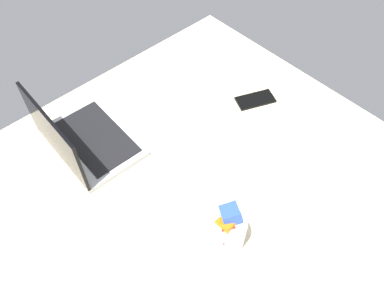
% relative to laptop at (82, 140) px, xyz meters
% --- Properties ---
extents(bed_mattress, '(1.80, 1.40, 0.18)m').
position_rel_laptop_xyz_m(bed_mattress, '(-0.63, -0.14, -0.13)').
color(bed_mattress, beige).
rests_on(bed_mattress, ground).
extents(laptop, '(0.34, 0.24, 0.23)m').
position_rel_laptop_xyz_m(laptop, '(0.00, 0.00, 0.00)').
color(laptop, '#B7BABC').
rests_on(laptop, bed_mattress).
extents(snack_cup, '(0.10, 0.10, 0.15)m').
position_rel_laptop_xyz_m(snack_cup, '(-0.55, -0.11, 0.02)').
color(snack_cup, silver).
rests_on(snack_cup, bed_mattress).
extents(cell_phone, '(0.12, 0.16, 0.01)m').
position_rel_laptop_xyz_m(cell_phone, '(-0.23, -0.58, -0.04)').
color(cell_phone, black).
rests_on(cell_phone, bed_mattress).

